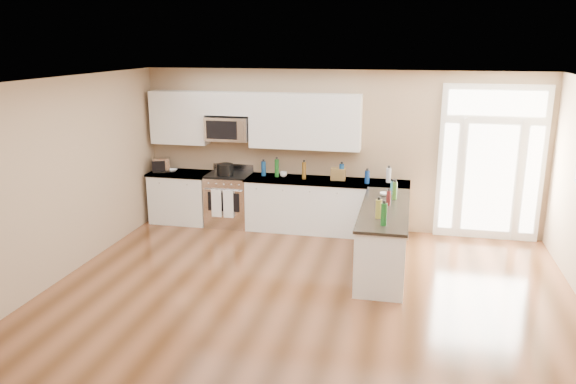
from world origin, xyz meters
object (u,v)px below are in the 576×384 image
Objects in this scene: stockpot at (225,169)px; toaster_oven at (162,165)px; peninsula_cabinet at (384,240)px; kitchen_range at (229,199)px.

toaster_oven reaches higher than stockpot.
peninsula_cabinet is 3.25m from stockpot.
kitchen_range is at bearing 71.67° from stockpot.
peninsula_cabinet is 7.98× the size of stockpot.
stockpot is at bearing -23.43° from toaster_oven.
peninsula_cabinet is at bearing -39.35° from toaster_oven.
stockpot reaches higher than kitchen_range.
stockpot is (-2.89, 1.36, 0.63)m from peninsula_cabinet.
peninsula_cabinet is at bearing -26.87° from kitchen_range.
kitchen_range is 3.72× the size of stockpot.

